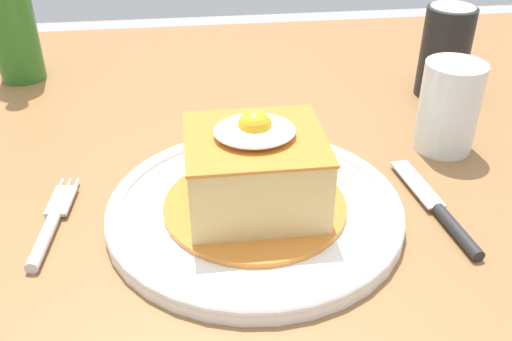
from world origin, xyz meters
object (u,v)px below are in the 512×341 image
at_px(main_plate, 259,208).
at_px(soda_can, 445,52).
at_px(knife, 445,216).
at_px(beer_bottle_green, 10,12).
at_px(fork, 50,227).
at_px(drinking_glass, 448,113).

distance_m(main_plate, soda_can, 0.39).
bearing_deg(knife, beer_bottle_green, 139.06).
distance_m(fork, soda_can, 0.55).
distance_m(beer_bottle_green, drinking_glass, 0.61).
bearing_deg(main_plate, knife, -10.36).
bearing_deg(drinking_glass, soda_can, 69.22).
relative_size(main_plate, fork, 2.04).
xyz_separation_m(fork, beer_bottle_green, (-0.10, 0.39, 0.09)).
xyz_separation_m(knife, beer_bottle_green, (-0.48, 0.42, 0.09)).
bearing_deg(fork, knife, -4.74).
distance_m(main_plate, knife, 0.18).
distance_m(main_plate, fork, 0.20).
bearing_deg(beer_bottle_green, knife, -40.94).
bearing_deg(drinking_glass, fork, -165.94).
xyz_separation_m(fork, soda_can, (0.49, 0.25, 0.06)).
bearing_deg(drinking_glass, beer_bottle_green, 152.66).
bearing_deg(fork, beer_bottle_green, 105.00).
bearing_deg(fork, soda_can, 27.42).
distance_m(knife, drinking_glass, 0.16).
distance_m(knife, soda_can, 0.31).
xyz_separation_m(main_plate, beer_bottle_green, (-0.30, 0.38, 0.09)).
relative_size(soda_can, beer_bottle_green, 0.47).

